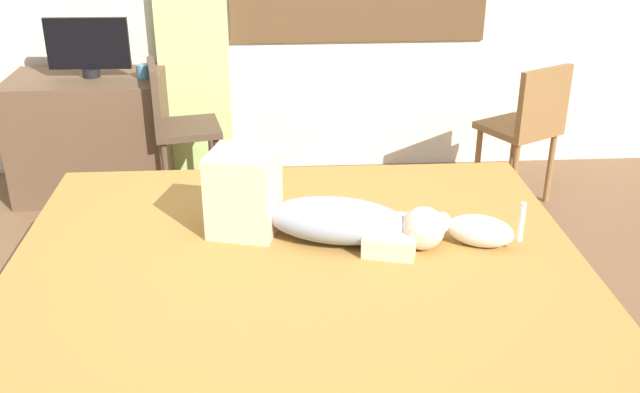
{
  "coord_description": "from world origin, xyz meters",
  "views": [
    {
      "loc": [
        -0.05,
        -2.34,
        1.91
      ],
      "look_at": [
        0.12,
        0.35,
        0.68
      ],
      "focal_mm": 41.45,
      "sensor_mm": 36.0,
      "label": 1
    }
  ],
  "objects_px": {
    "desk": "(91,136)",
    "chair_spare": "(528,123)",
    "chair_by_desk": "(174,122)",
    "cat": "(476,230)",
    "tv_monitor": "(88,47)",
    "bed": "(298,313)",
    "cup": "(143,71)",
    "person_lying": "(313,211)"
  },
  "relations": [
    {
      "from": "cup",
      "to": "bed",
      "type": "bearing_deg",
      "value": -65.29
    },
    {
      "from": "desk",
      "to": "cup",
      "type": "bearing_deg",
      "value": -5.78
    },
    {
      "from": "bed",
      "to": "cup",
      "type": "height_order",
      "value": "cup"
    },
    {
      "from": "cat",
      "to": "cup",
      "type": "distance_m",
      "value": 2.37
    },
    {
      "from": "tv_monitor",
      "to": "cup",
      "type": "xyz_separation_m",
      "value": [
        0.31,
        -0.04,
        -0.14
      ]
    },
    {
      "from": "bed",
      "to": "person_lying",
      "type": "bearing_deg",
      "value": 64.35
    },
    {
      "from": "tv_monitor",
      "to": "desk",
      "type": "bearing_deg",
      "value": 180.0
    },
    {
      "from": "desk",
      "to": "chair_spare",
      "type": "height_order",
      "value": "chair_spare"
    },
    {
      "from": "desk",
      "to": "cat",
      "type": "bearing_deg",
      "value": -43.98
    },
    {
      "from": "tv_monitor",
      "to": "cup",
      "type": "height_order",
      "value": "tv_monitor"
    },
    {
      "from": "tv_monitor",
      "to": "chair_spare",
      "type": "xyz_separation_m",
      "value": [
        2.56,
        -0.34,
        -0.41
      ]
    },
    {
      "from": "bed",
      "to": "chair_spare",
      "type": "xyz_separation_m",
      "value": [
        1.4,
        1.53,
        0.25
      ]
    },
    {
      "from": "bed",
      "to": "chair_by_desk",
      "type": "xyz_separation_m",
      "value": [
        -0.67,
        1.69,
        0.25
      ]
    },
    {
      "from": "cup",
      "to": "chair_spare",
      "type": "bearing_deg",
      "value": -7.57
    },
    {
      "from": "cat",
      "to": "tv_monitor",
      "type": "xyz_separation_m",
      "value": [
        -1.85,
        1.83,
        0.32
      ]
    },
    {
      "from": "cat",
      "to": "chair_spare",
      "type": "distance_m",
      "value": 1.66
    },
    {
      "from": "desk",
      "to": "chair_by_desk",
      "type": "relative_size",
      "value": 1.05
    },
    {
      "from": "person_lying",
      "to": "cup",
      "type": "distance_m",
      "value": 1.92
    },
    {
      "from": "cat",
      "to": "desk",
      "type": "xyz_separation_m",
      "value": [
        -1.9,
        1.83,
        -0.23
      ]
    },
    {
      "from": "cat",
      "to": "chair_spare",
      "type": "xyz_separation_m",
      "value": [
        0.71,
        1.5,
        -0.09
      ]
    },
    {
      "from": "desk",
      "to": "person_lying",
      "type": "bearing_deg",
      "value": -53.66
    },
    {
      "from": "desk",
      "to": "chair_by_desk",
      "type": "xyz_separation_m",
      "value": [
        0.54,
        -0.17,
        0.14
      ]
    },
    {
      "from": "bed",
      "to": "chair_spare",
      "type": "height_order",
      "value": "chair_spare"
    },
    {
      "from": "desk",
      "to": "chair_by_desk",
      "type": "height_order",
      "value": "chair_by_desk"
    },
    {
      "from": "bed",
      "to": "chair_by_desk",
      "type": "height_order",
      "value": "chair_by_desk"
    },
    {
      "from": "cat",
      "to": "cup",
      "type": "xyz_separation_m",
      "value": [
        -1.54,
        1.8,
        0.18
      ]
    },
    {
      "from": "cup",
      "to": "person_lying",
      "type": "bearing_deg",
      "value": -61.76
    },
    {
      "from": "bed",
      "to": "cup",
      "type": "distance_m",
      "value": 2.08
    },
    {
      "from": "cup",
      "to": "chair_spare",
      "type": "xyz_separation_m",
      "value": [
        2.25,
        -0.3,
        -0.27
      ]
    },
    {
      "from": "cat",
      "to": "tv_monitor",
      "type": "bearing_deg",
      "value": 135.24
    },
    {
      "from": "cat",
      "to": "chair_by_desk",
      "type": "distance_m",
      "value": 2.15
    },
    {
      "from": "desk",
      "to": "chair_spare",
      "type": "distance_m",
      "value": 2.63
    },
    {
      "from": "tv_monitor",
      "to": "cat",
      "type": "bearing_deg",
      "value": -44.76
    },
    {
      "from": "bed",
      "to": "chair_by_desk",
      "type": "relative_size",
      "value": 2.61
    },
    {
      "from": "cup",
      "to": "chair_by_desk",
      "type": "xyz_separation_m",
      "value": [
        0.17,
        -0.14,
        -0.27
      ]
    },
    {
      "from": "tv_monitor",
      "to": "cup",
      "type": "bearing_deg",
      "value": -6.73
    },
    {
      "from": "cup",
      "to": "chair_spare",
      "type": "distance_m",
      "value": 2.28
    },
    {
      "from": "person_lying",
      "to": "chair_by_desk",
      "type": "bearing_deg",
      "value": 115.27
    },
    {
      "from": "bed",
      "to": "cat",
      "type": "bearing_deg",
      "value": 2.49
    },
    {
      "from": "bed",
      "to": "desk",
      "type": "relative_size",
      "value": 2.5
    },
    {
      "from": "bed",
      "to": "desk",
      "type": "distance_m",
      "value": 2.22
    },
    {
      "from": "desk",
      "to": "cup",
      "type": "xyz_separation_m",
      "value": [
        0.36,
        -0.04,
        0.41
      ]
    }
  ]
}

